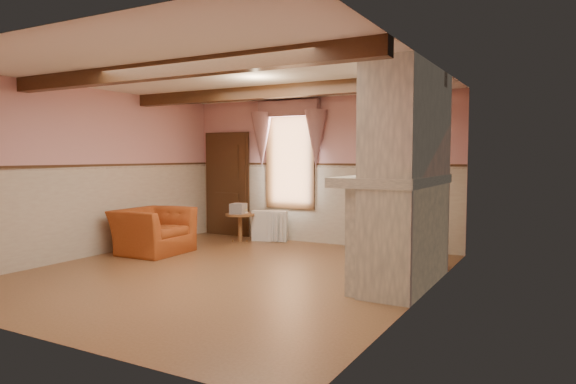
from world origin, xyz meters
The scene contains 26 objects.
floor centered at (0.00, 0.00, 0.00)m, with size 5.50×6.00×0.01m, color brown.
ceiling centered at (0.00, 0.00, 2.80)m, with size 5.50×6.00×0.01m, color silver.
wall_back centered at (0.00, 3.00, 1.40)m, with size 5.50×0.02×2.80m, color #CE8E8F.
wall_front centered at (0.00, -3.00, 1.40)m, with size 5.50×0.02×2.80m, color #CE8E8F.
wall_left centered at (-2.75, 0.00, 1.40)m, with size 0.02×6.00×2.80m, color #CE8E8F.
wall_right centered at (2.75, 0.00, 1.40)m, with size 0.02×6.00×2.80m, color #CE8E8F.
wainscot centered at (0.00, 0.00, 0.75)m, with size 5.50×6.00×1.50m, color beige, non-canonical shape.
chair_rail centered at (0.00, 0.00, 1.50)m, with size 5.50×6.00×0.08m, color black, non-canonical shape.
firebox centered at (2.00, 0.60, 0.45)m, with size 0.20×0.95×0.90m, color black.
armchair centered at (-2.04, 0.65, 0.39)m, with size 1.19×1.04×0.77m, color #994219.
side_table centered at (-1.40, 2.38, 0.28)m, with size 0.57×0.57×0.55m, color brown.
book_stack centered at (-1.43, 2.37, 0.65)m, with size 0.26×0.32×0.20m, color #B7AD8C.
radiator centered at (-0.91, 2.70, 0.30)m, with size 0.70×0.18×0.60m, color silver.
bowl centered at (2.24, 0.79, 1.46)m, with size 0.37×0.37×0.09m, color brown.
mantel_clock centered at (2.24, 1.37, 1.52)m, with size 0.14×0.24×0.20m, color #31200D.
oil_lamp centered at (2.24, 0.96, 1.56)m, with size 0.11×0.11×0.28m, color #BA8B34.
candle_red centered at (2.24, 0.12, 1.50)m, with size 0.06×0.06×0.16m, color #A8141F.
jar_yellow centered at (2.24, 0.26, 1.48)m, with size 0.06×0.06×0.12m, color gold.
fireplace centered at (2.42, 0.60, 1.40)m, with size 0.85×2.00×2.80m, color gray.
mantel centered at (2.24, 0.60, 1.36)m, with size 1.05×2.05×0.12m, color gray.
overmantel_mirror centered at (2.06, 0.60, 1.97)m, with size 0.06×1.44×1.04m, color silver.
door centered at (-2.10, 2.94, 1.05)m, with size 1.10×0.10×2.10m, color black.
window centered at (-0.60, 2.97, 1.65)m, with size 1.06×0.08×2.02m, color white.
window_drapes centered at (-0.60, 2.88, 2.25)m, with size 1.30×0.14×1.40m, color gray.
ceiling_beam_front centered at (0.00, -1.20, 2.70)m, with size 5.50×0.18×0.20m, color black.
ceiling_beam_back centered at (0.00, 1.20, 2.70)m, with size 5.50×0.18×0.20m, color black.
Camera 1 is at (4.26, -5.92, 1.67)m, focal length 32.00 mm.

